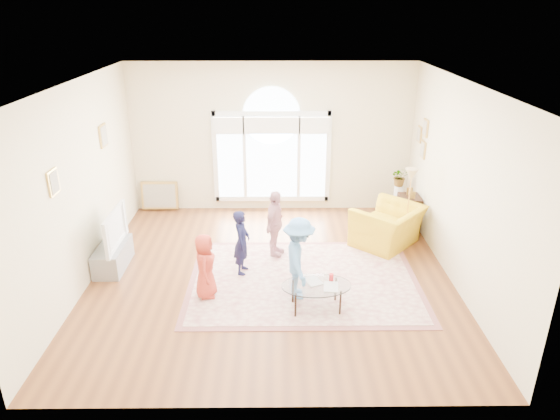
{
  "coord_description": "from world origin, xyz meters",
  "views": [
    {
      "loc": [
        0.09,
        -7.4,
        4.29
      ],
      "look_at": [
        0.15,
        0.3,
        1.07
      ],
      "focal_mm": 32.0,
      "sensor_mm": 36.0,
      "label": 1
    }
  ],
  "objects_px": {
    "tv_console": "(113,256)",
    "television": "(109,229)",
    "coffee_table": "(316,286)",
    "armchair": "(387,226)",
    "area_rug": "(304,280)"
  },
  "relations": [
    {
      "from": "area_rug",
      "to": "coffee_table",
      "type": "distance_m",
      "value": 0.94
    },
    {
      "from": "coffee_table",
      "to": "armchair",
      "type": "bearing_deg",
      "value": 50.95
    },
    {
      "from": "area_rug",
      "to": "coffee_table",
      "type": "relative_size",
      "value": 3.32
    },
    {
      "from": "area_rug",
      "to": "armchair",
      "type": "distance_m",
      "value": 2.14
    },
    {
      "from": "tv_console",
      "to": "armchair",
      "type": "relative_size",
      "value": 0.84
    },
    {
      "from": "tv_console",
      "to": "television",
      "type": "distance_m",
      "value": 0.53
    },
    {
      "from": "television",
      "to": "armchair",
      "type": "distance_m",
      "value": 5.02
    },
    {
      "from": "area_rug",
      "to": "coffee_table",
      "type": "height_order",
      "value": "coffee_table"
    },
    {
      "from": "area_rug",
      "to": "armchair",
      "type": "xyz_separation_m",
      "value": [
        1.65,
        1.32,
        0.38
      ]
    },
    {
      "from": "tv_console",
      "to": "armchair",
      "type": "xyz_separation_m",
      "value": [
        4.94,
        0.84,
        0.18
      ]
    },
    {
      "from": "television",
      "to": "armchair",
      "type": "xyz_separation_m",
      "value": [
        4.93,
        0.84,
        -0.36
      ]
    },
    {
      "from": "area_rug",
      "to": "armchair",
      "type": "height_order",
      "value": "armchair"
    },
    {
      "from": "area_rug",
      "to": "armchair",
      "type": "relative_size",
      "value": 3.02
    },
    {
      "from": "tv_console",
      "to": "coffee_table",
      "type": "relative_size",
      "value": 0.92
    },
    {
      "from": "coffee_table",
      "to": "armchair",
      "type": "xyz_separation_m",
      "value": [
        1.51,
        2.16,
        -0.01
      ]
    }
  ]
}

